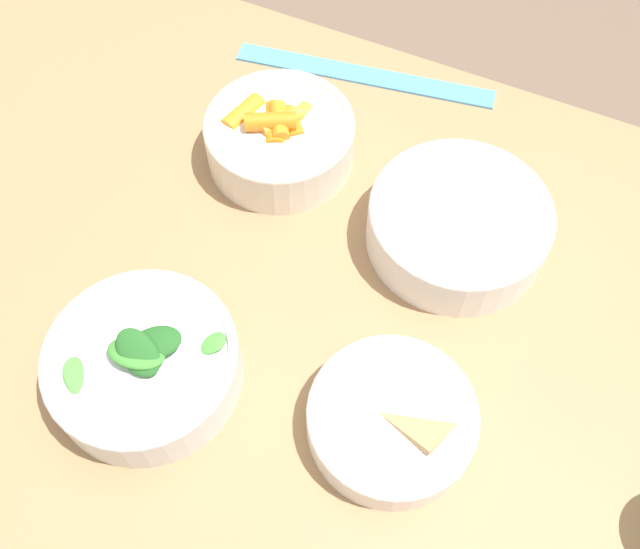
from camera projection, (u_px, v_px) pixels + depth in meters
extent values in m
plane|color=brown|center=(295.00, 492.00, 1.32)|extent=(10.00, 10.00, 0.00)
cube|color=#99724C|center=(273.00, 312.00, 0.71)|extent=(1.23, 0.77, 0.03)
cube|color=olive|center=(93.00, 148.00, 1.29)|extent=(0.06, 0.06, 0.70)
cylinder|color=silver|center=(280.00, 141.00, 0.77)|extent=(0.16, 0.16, 0.05)
torus|color=silver|center=(279.00, 124.00, 0.75)|extent=(0.16, 0.16, 0.01)
cylinder|color=orange|center=(275.00, 127.00, 0.75)|extent=(0.05, 0.06, 0.02)
cylinder|color=orange|center=(296.00, 124.00, 0.76)|extent=(0.03, 0.05, 0.02)
cylinder|color=orange|center=(304.00, 154.00, 0.74)|extent=(0.03, 0.06, 0.02)
cylinder|color=orange|center=(244.00, 115.00, 0.76)|extent=(0.03, 0.05, 0.02)
cylinder|color=orange|center=(251.00, 132.00, 0.76)|extent=(0.03, 0.06, 0.02)
cylinder|color=orange|center=(292.00, 126.00, 0.75)|extent=(0.04, 0.04, 0.02)
cylinder|color=orange|center=(279.00, 122.00, 0.74)|extent=(0.04, 0.05, 0.02)
cylinder|color=orange|center=(281.00, 122.00, 0.75)|extent=(0.04, 0.05, 0.02)
cylinder|color=orange|center=(271.00, 122.00, 0.74)|extent=(0.06, 0.04, 0.02)
cylinder|color=silver|center=(145.00, 366.00, 0.64)|extent=(0.17, 0.17, 0.05)
torus|color=silver|center=(139.00, 355.00, 0.62)|extent=(0.17, 0.17, 0.01)
ellipsoid|color=#4C933D|center=(206.00, 341.00, 0.63)|extent=(0.05, 0.03, 0.03)
ellipsoid|color=#4C933D|center=(178.00, 306.00, 0.66)|extent=(0.05, 0.04, 0.05)
ellipsoid|color=#3D8433|center=(136.00, 353.00, 0.61)|extent=(0.06, 0.04, 0.02)
ellipsoid|color=#235B23|center=(138.00, 352.00, 0.60)|extent=(0.06, 0.05, 0.03)
ellipsoid|color=#4C933D|center=(91.00, 385.00, 0.61)|extent=(0.06, 0.05, 0.05)
ellipsoid|color=#4C933D|center=(115.00, 309.00, 0.65)|extent=(0.06, 0.07, 0.04)
ellipsoid|color=#3D8433|center=(96.00, 324.00, 0.65)|extent=(0.07, 0.07, 0.04)
ellipsoid|color=#235B23|center=(155.00, 343.00, 0.61)|extent=(0.06, 0.05, 0.02)
cylinder|color=white|center=(458.00, 226.00, 0.71)|extent=(0.18, 0.18, 0.05)
torus|color=white|center=(462.00, 211.00, 0.69)|extent=(0.18, 0.18, 0.01)
cylinder|color=brown|center=(456.00, 230.00, 0.72)|extent=(0.17, 0.17, 0.03)
ellipsoid|color=#A36B4C|center=(523.00, 230.00, 0.70)|extent=(0.01, 0.01, 0.01)
ellipsoid|color=#8E5B3D|center=(421.00, 246.00, 0.68)|extent=(0.01, 0.01, 0.01)
ellipsoid|color=#AD7551|center=(495.00, 169.00, 0.73)|extent=(0.01, 0.01, 0.01)
ellipsoid|color=#A36B4C|center=(489.00, 181.00, 0.73)|extent=(0.01, 0.01, 0.01)
ellipsoid|color=#A36B4C|center=(417.00, 174.00, 0.73)|extent=(0.01, 0.01, 0.01)
ellipsoid|color=#8E5B3D|center=(467.00, 229.00, 0.70)|extent=(0.01, 0.01, 0.01)
ellipsoid|color=#AD7551|center=(480.00, 167.00, 0.74)|extent=(0.01, 0.01, 0.01)
ellipsoid|color=#8E5B3D|center=(420.00, 191.00, 0.72)|extent=(0.01, 0.01, 0.01)
ellipsoid|color=#AD7551|center=(390.00, 241.00, 0.69)|extent=(0.01, 0.01, 0.01)
ellipsoid|color=#A36B4C|center=(427.00, 180.00, 0.73)|extent=(0.01, 0.01, 0.01)
ellipsoid|color=#AD7551|center=(412.00, 213.00, 0.71)|extent=(0.01, 0.01, 0.01)
ellipsoid|color=#A36B4C|center=(506.00, 185.00, 0.73)|extent=(0.01, 0.01, 0.01)
ellipsoid|color=#8E5B3D|center=(510.00, 205.00, 0.71)|extent=(0.01, 0.01, 0.01)
ellipsoid|color=#AD7551|center=(532.00, 207.00, 0.71)|extent=(0.01, 0.01, 0.01)
cylinder|color=tan|center=(520.00, 220.00, 0.69)|extent=(0.03, 0.03, 0.01)
cylinder|color=tan|center=(434.00, 210.00, 0.71)|extent=(0.03, 0.03, 0.01)
cylinder|color=#E0A88E|center=(470.00, 215.00, 0.70)|extent=(0.03, 0.03, 0.01)
cylinder|color=beige|center=(393.00, 214.00, 0.70)|extent=(0.03, 0.03, 0.01)
cylinder|color=tan|center=(436.00, 254.00, 0.67)|extent=(0.02, 0.02, 0.01)
cylinder|color=white|center=(391.00, 420.00, 0.62)|extent=(0.15, 0.15, 0.03)
torus|color=white|center=(393.00, 414.00, 0.60)|extent=(0.15, 0.15, 0.01)
cube|color=tan|center=(398.00, 396.00, 0.62)|extent=(0.05, 0.06, 0.01)
cube|color=tan|center=(403.00, 423.00, 0.61)|extent=(0.06, 0.06, 0.02)
cube|color=tan|center=(421.00, 419.00, 0.60)|extent=(0.06, 0.06, 0.02)
cube|color=#4C99E0|center=(364.00, 75.00, 0.85)|extent=(0.31, 0.08, 0.00)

